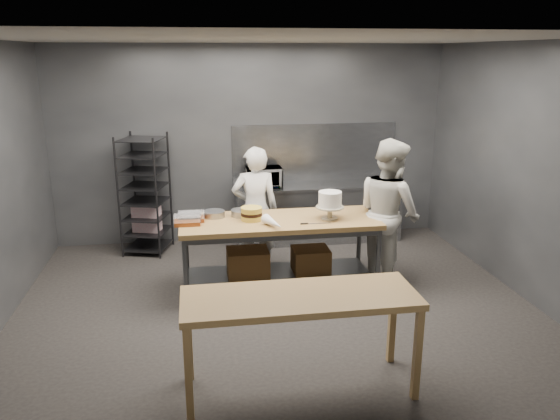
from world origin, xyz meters
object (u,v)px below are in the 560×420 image
Objects in this scene: near_counter at (300,304)px; chef_right at (389,212)px; work_table at (278,246)px; microwave at (264,177)px; speed_rack at (145,195)px; layer_cake at (252,214)px; chef_behind at (255,209)px; frosted_cake_stand at (330,201)px.

chef_right is at bearing 54.01° from near_counter.
work_table is 4.43× the size of microwave.
work_table is 1.29× the size of chef_right.
speed_rack is at bearing -177.39° from microwave.
near_counter is at bearing -85.19° from layer_cake.
near_counter is (-0.13, -2.10, 0.24)m from work_table.
microwave is (0.06, 1.77, 0.48)m from work_table.
work_table is 1.84m from microwave.
chef_behind reaches higher than microwave.
near_counter is at bearing -92.86° from microwave.
speed_rack is 0.94× the size of chef_right.
speed_rack reaches higher than layer_cake.
chef_right reaches higher than speed_rack.
chef_behind is at bearing 104.56° from work_table.
work_table is 1.47m from chef_right.
near_counter is at bearing -67.61° from speed_rack.
speed_rack reaches higher than microwave.
chef_behind is at bearing 50.48° from chef_right.
layer_cake is at bearing 80.91° from chef_behind.
microwave is 1.94m from frosted_cake_stand.
near_counter is 1.14× the size of speed_rack.
microwave is at bearing 107.07° from frosted_cake_stand.
chef_behind is 0.73m from layer_cake.
chef_behind reaches higher than frosted_cake_stand.
work_table is 7.05× the size of frosted_cake_stand.
layer_cake is at bearing 94.81° from near_counter.
speed_rack is 2.94m from frosted_cake_stand.
frosted_cake_stand is at bearing -6.17° from layer_cake.
microwave is at bearing 2.61° from speed_rack.
microwave is (0.25, 1.04, 0.20)m from chef_behind.
layer_cake is (-0.18, 2.13, 0.19)m from near_counter.
microwave is 2.13× the size of layer_cake.
chef_right is 0.83m from frosted_cake_stand.
work_table is at bearing -91.94° from microwave.
near_counter is at bearing -110.60° from frosted_cake_stand.
chef_right is (1.42, 0.04, 0.36)m from work_table.
microwave reaches higher than near_counter.
chef_behind reaches higher than layer_cake.
near_counter is 7.85× the size of layer_cake.
speed_rack is 1.77m from microwave.
speed_rack reaches higher than work_table.
microwave reaches higher than work_table.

